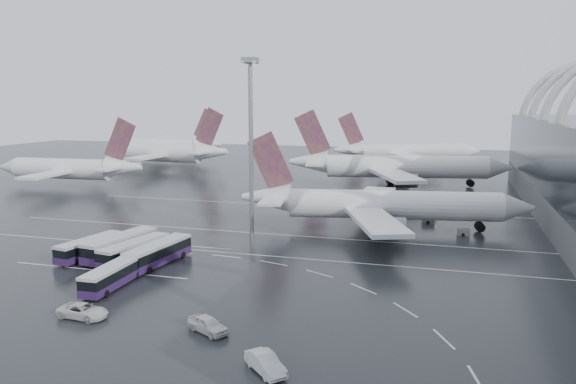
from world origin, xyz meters
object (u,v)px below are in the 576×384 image
(bus_row_near_b, at_px, (120,245))
(gse_cart_belly_d, at_px, (463,232))
(bus_row_near_d, at_px, (158,253))
(van_curve_b, at_px, (208,324))
(van_curve_c, at_px, (266,363))
(airliner_main, at_px, (379,205))
(jet_remote_far, at_px, (168,146))
(bus_row_far_c, at_px, (114,275))
(bus_row_near_a, at_px, (90,247))
(gse_cart_belly_e, at_px, (432,214))
(van_curve_a, at_px, (83,311))
(floodlight_mast, at_px, (251,127))
(airliner_gate_c, at_px, (405,152))
(jet_remote_mid, at_px, (167,153))
(airliner_gate_b, at_px, (395,167))
(bus_row_near_c, at_px, (134,251))
(gse_cart_belly_b, at_px, (428,220))

(bus_row_near_b, relative_size, gse_cart_belly_d, 6.47)
(bus_row_near_d, distance_m, gse_cart_belly_d, 54.06)
(van_curve_b, height_order, van_curve_c, van_curve_b)
(airliner_main, relative_size, jet_remote_far, 1.12)
(jet_remote_far, distance_m, bus_row_far_c, 163.09)
(bus_row_near_a, xyz_separation_m, gse_cart_belly_e, (49.82, 46.75, -1.10))
(van_curve_a, bearing_deg, jet_remote_far, 28.71)
(bus_row_near_b, relative_size, van_curve_b, 2.80)
(floodlight_mast, bearing_deg, van_curve_c, -68.67)
(van_curve_b, relative_size, gse_cart_belly_e, 2.53)
(bus_row_near_b, bearing_deg, bus_row_near_d, -95.85)
(airliner_gate_c, xyz_separation_m, van_curve_a, (-22.38, -161.54, -4.19))
(airliner_main, bearing_deg, jet_remote_mid, 129.46)
(airliner_gate_b, bearing_deg, bus_row_near_b, -121.83)
(airliner_gate_c, xyz_separation_m, van_curve_c, (1.28, -167.89, -4.14))
(van_curve_a, bearing_deg, gse_cart_belly_d, -34.65)
(airliner_gate_c, xyz_separation_m, bus_row_near_c, (-28.76, -140.40, -3.24))
(airliner_main, bearing_deg, airliner_gate_b, 83.55)
(airliner_gate_c, relative_size, bus_row_near_a, 4.31)
(jet_remote_mid, relative_size, gse_cart_belly_e, 24.77)
(bus_row_near_a, distance_m, bus_row_near_c, 7.92)
(airliner_gate_b, distance_m, bus_row_far_c, 102.41)
(bus_row_near_c, relative_size, van_curve_b, 2.61)
(van_curve_a, relative_size, gse_cart_belly_b, 2.38)
(airliner_gate_c, xyz_separation_m, gse_cart_belly_e, (13.15, -93.37, -4.45))
(bus_row_near_d, xyz_separation_m, bus_row_far_c, (-0.59, -10.61, -0.18))
(bus_row_near_c, relative_size, bus_row_near_d, 0.98)
(jet_remote_mid, height_order, gse_cart_belly_b, jet_remote_mid)
(airliner_gate_b, relative_size, airliner_gate_c, 1.16)
(bus_row_near_d, relative_size, van_curve_c, 2.62)
(bus_row_far_c, distance_m, van_curve_c, 31.24)
(jet_remote_mid, relative_size, bus_row_far_c, 4.13)
(floodlight_mast, xyz_separation_m, gse_cart_belly_d, (35.59, 13.63, -18.98))
(airliner_gate_c, xyz_separation_m, floodlight_mast, (-16.45, -122.49, 14.58))
(bus_row_far_c, distance_m, gse_cart_belly_e, 69.43)
(bus_row_near_c, height_order, gse_cart_belly_b, bus_row_near_c)
(bus_row_far_c, distance_m, van_curve_a, 10.67)
(airliner_gate_c, height_order, floodlight_mast, floodlight_mast)
(airliner_main, height_order, bus_row_near_a, airliner_main)
(gse_cart_belly_e, bearing_deg, jet_remote_mid, 147.54)
(airliner_gate_b, relative_size, gse_cart_belly_e, 30.73)
(airliner_main, relative_size, van_curve_a, 9.33)
(bus_row_near_a, xyz_separation_m, van_curve_c, (37.95, -27.77, -0.79))
(airliner_gate_b, xyz_separation_m, bus_row_near_b, (-33.56, -86.19, -3.53))
(jet_remote_mid, distance_m, bus_row_near_a, 115.18)
(bus_row_near_a, height_order, van_curve_b, bus_row_near_a)
(bus_row_near_d, height_order, gse_cart_belly_e, bus_row_near_d)
(gse_cart_belly_d, bearing_deg, bus_row_near_d, -143.96)
(bus_row_far_c, distance_m, gse_cart_belly_d, 61.33)
(gse_cart_belly_e, bearing_deg, floodlight_mast, -135.47)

